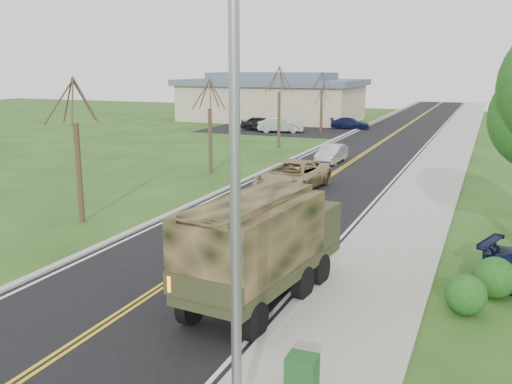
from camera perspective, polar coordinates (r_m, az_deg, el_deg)
The scene contains 18 objects.
ground at distance 14.00m, azimuth -20.75°, elevation -16.03°, with size 160.00×160.00×0.00m, color #234416.
road at distance 49.94m, azimuth 12.29°, elevation 4.80°, with size 8.00×120.00×0.01m, color black.
curb_right at distance 49.37m, azimuth 17.04°, elevation 4.52°, with size 0.30×120.00×0.12m, color #9E998E.
sidewalk_right at distance 49.24m, azimuth 19.07°, elevation 4.35°, with size 3.20×120.00×0.10m, color #9E998E.
curb_left at distance 50.83m, azimuth 7.68°, elevation 5.16°, with size 0.30×120.00×0.10m, color #9E998E.
street_light at distance 9.34m, azimuth -2.66°, elevation -0.32°, with size 1.65×0.22×8.00m.
bare_tree_a at distance 24.81m, azimuth -17.36°, elevation 2.99°, with size 1.93×2.26×6.08m.
bare_tree_b at distance 34.79m, azimuth -4.61°, elevation 5.87°, with size 1.83×2.14×5.73m.
bare_tree_c at distance 45.71m, azimuth 2.31°, elevation 7.88°, with size 2.04×2.39×6.42m.
bare_tree_d at distance 57.10m, azimuth 6.54°, elevation 8.52°, with size 1.88×2.20×5.91m.
commercial_building at distance 69.39m, azimuth 1.65°, elevation 9.41°, with size 25.50×21.50×5.65m.
military_truck at distance 15.72m, azimuth 0.57°, elevation -4.91°, with size 2.85×6.46×3.12m.
suv_champagne at distance 30.25m, azimuth 3.67°, elevation 1.63°, with size 2.60×5.63×1.56m, color tan.
sedan_silver at distance 39.14m, azimuth 7.56°, elevation 3.82°, with size 1.33×3.81×1.25m, color silver.
utility_box_near at distance 11.92m, azimuth 4.60°, elevation -17.75°, with size 0.60×0.50×0.80m, color #1A4A1E.
lot_car_dark at distance 58.17m, azimuth 0.54°, elevation 6.85°, with size 1.68×4.18×1.43m, color black.
lot_car_silver at distance 56.65m, azimuth 2.48°, elevation 6.71°, with size 1.56×4.49×1.48m, color silver.
lot_car_navy at distance 60.62m, azimuth 9.39°, elevation 6.80°, with size 1.64×4.03×1.17m, color #0E1635.
Camera 1 is at (8.79, -8.73, 6.51)m, focal length 40.00 mm.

